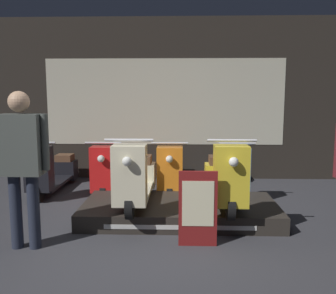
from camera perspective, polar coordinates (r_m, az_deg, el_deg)
ground_plane at (r=4.22m, az=-2.59°, el=-15.77°), size 30.00×30.00×0.00m
shop_wall_back at (r=7.54m, az=-0.50°, el=7.25°), size 8.59×0.09×3.20m
display_platform at (r=5.23m, az=1.81°, el=-9.67°), size 2.65×1.26×0.22m
scooter_display_left at (r=5.06m, az=-4.96°, el=-4.68°), size 0.57×1.78×0.97m
scooter_display_right at (r=5.06m, az=8.63°, el=-4.74°), size 0.57×1.78×0.97m
scooter_backrow_0 at (r=6.86m, az=-17.27°, el=-3.55°), size 0.57×1.78×0.97m
scooter_backrow_1 at (r=6.59m, az=-8.68°, el=-3.74°), size 0.57×1.78×0.97m
scooter_backrow_2 at (r=6.49m, az=0.41°, el=-3.84°), size 0.57×1.78×0.97m
scooter_backrow_3 at (r=6.54m, az=9.57°, el=-3.84°), size 0.57×1.78×0.97m
person_left_browsing at (r=4.34m, az=-21.38°, el=-1.34°), size 0.61×0.25×1.74m
price_sign_board at (r=4.25m, az=4.57°, el=-9.31°), size 0.43×0.04×0.86m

